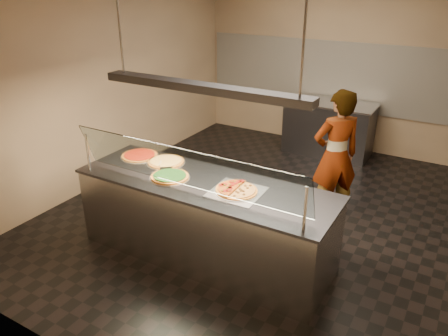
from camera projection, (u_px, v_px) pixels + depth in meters
The scene contains 19 objects.
ground at pixel (258, 212), 5.95m from camera, with size 5.00×6.00×0.02m, color black.
wall_back at pixel (337, 64), 7.70m from camera, with size 5.00×0.02×3.00m, color tan.
wall_front at pixel (69, 209), 2.96m from camera, with size 5.00×0.02×3.00m, color tan.
wall_left at pixel (110, 81), 6.49m from camera, with size 0.02×6.00×3.00m, color tan.
tile_band at pixel (335, 76), 7.76m from camera, with size 4.90×0.02×1.20m, color silver.
serving_counter at pixel (205, 220), 4.83m from camera, with size 2.87×0.94×0.93m.
sneeze_guard at pixel (185, 168), 4.25m from camera, with size 2.63×0.18×0.54m.
perforated_tray at pixel (237, 192), 4.43m from camera, with size 0.53×0.53×0.01m.
half_pizza_pepperoni at pixel (228, 187), 4.47m from camera, with size 0.23×0.43×0.05m.
half_pizza_sausage at pixel (245, 192), 4.37m from camera, with size 0.23×0.43×0.04m.
pizza_spinach at pixel (170, 176), 4.74m from camera, with size 0.44×0.44×0.03m.
pizza_cheese at pixel (166, 162), 5.12m from camera, with size 0.45×0.45×0.03m.
pizza_tomato at pixel (140, 155), 5.30m from camera, with size 0.46×0.46×0.03m.
pizza_spatula at pixel (163, 165), 4.99m from camera, with size 0.26×0.20×0.02m.
prep_table at pixel (329, 128), 7.71m from camera, with size 1.52×0.74×0.93m.
worker at pixel (336, 156), 5.49m from camera, with size 0.63×0.41×1.72m, color #403A48.
heat_lamp_housing at pixel (202, 88), 4.23m from camera, with size 2.30×0.18×0.08m, color #38383D.
lamp_rod_left at pixel (119, 23), 4.47m from camera, with size 0.02×0.02×1.01m, color #B7B7BC.
lamp_rod_right at pixel (304, 36), 3.54m from camera, with size 0.02×0.02×1.01m, color #B7B7BC.
Camera 1 is at (2.22, -4.71, 2.96)m, focal length 35.00 mm.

